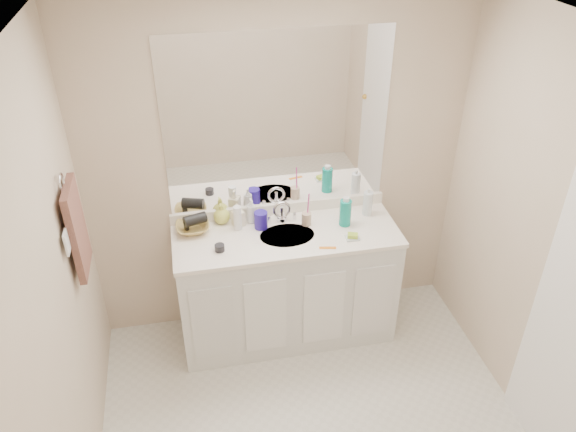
# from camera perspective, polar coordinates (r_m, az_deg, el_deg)

# --- Properties ---
(ceiling) EXTENTS (2.60, 2.60, 0.02)m
(ceiling) POSITION_cam_1_polar(r_m,az_deg,el_deg) (2.20, 5.40, 16.53)
(ceiling) COLOR white
(ceiling) RESTS_ON wall_back
(wall_back) EXTENTS (2.60, 0.02, 2.40)m
(wall_back) POSITION_cam_1_polar(r_m,az_deg,el_deg) (3.83, -0.99, 4.46)
(wall_back) COLOR beige
(wall_back) RESTS_ON floor
(wall_left) EXTENTS (0.02, 2.60, 2.40)m
(wall_left) POSITION_cam_1_polar(r_m,az_deg,el_deg) (2.79, -23.10, -10.92)
(wall_left) COLOR beige
(wall_left) RESTS_ON floor
(wall_right) EXTENTS (0.02, 2.60, 2.40)m
(wall_right) POSITION_cam_1_polar(r_m,az_deg,el_deg) (3.32, 26.38, -4.22)
(wall_right) COLOR beige
(wall_right) RESTS_ON floor
(vanity_cabinet) EXTENTS (1.50, 0.55, 0.85)m
(vanity_cabinet) POSITION_cam_1_polar(r_m,az_deg,el_deg) (4.04, -0.15, -7.13)
(vanity_cabinet) COLOR silver
(vanity_cabinet) RESTS_ON floor
(countertop) EXTENTS (1.52, 0.57, 0.03)m
(countertop) POSITION_cam_1_polar(r_m,az_deg,el_deg) (3.77, -0.15, -1.97)
(countertop) COLOR white
(countertop) RESTS_ON vanity_cabinet
(backsplash) EXTENTS (1.52, 0.03, 0.08)m
(backsplash) POSITION_cam_1_polar(r_m,az_deg,el_deg) (3.96, -0.91, 0.77)
(backsplash) COLOR white
(backsplash) RESTS_ON countertop
(sink_basin) EXTENTS (0.37, 0.37, 0.02)m
(sink_basin) POSITION_cam_1_polar(r_m,az_deg,el_deg) (3.75, -0.09, -2.10)
(sink_basin) COLOR beige
(sink_basin) RESTS_ON countertop
(faucet) EXTENTS (0.02, 0.02, 0.11)m
(faucet) POSITION_cam_1_polar(r_m,az_deg,el_deg) (3.86, -0.63, 0.20)
(faucet) COLOR silver
(faucet) RESTS_ON countertop
(mirror) EXTENTS (1.48, 0.01, 1.20)m
(mirror) POSITION_cam_1_polar(r_m,az_deg,el_deg) (3.67, -1.03, 9.38)
(mirror) COLOR white
(mirror) RESTS_ON wall_back
(blue_mug) EXTENTS (0.10, 0.10, 0.12)m
(blue_mug) POSITION_cam_1_polar(r_m,az_deg,el_deg) (3.79, -2.77, -0.41)
(blue_mug) COLOR #251593
(blue_mug) RESTS_ON countertop
(tan_cup) EXTENTS (0.07, 0.07, 0.09)m
(tan_cup) POSITION_cam_1_polar(r_m,az_deg,el_deg) (3.83, 1.89, -0.28)
(tan_cup) COLOR #C7A98C
(tan_cup) RESTS_ON countertop
(toothbrush) EXTENTS (0.01, 0.04, 0.20)m
(toothbrush) POSITION_cam_1_polar(r_m,az_deg,el_deg) (3.78, 2.06, 1.08)
(toothbrush) COLOR #DB399B
(toothbrush) RESTS_ON tan_cup
(mouthwash_bottle) EXTENTS (0.10, 0.10, 0.19)m
(mouthwash_bottle) POSITION_cam_1_polar(r_m,az_deg,el_deg) (3.82, 5.84, 0.32)
(mouthwash_bottle) COLOR #0C9080
(mouthwash_bottle) RESTS_ON countertop
(clear_pump_bottle) EXTENTS (0.08, 0.08, 0.18)m
(clear_pump_bottle) POSITION_cam_1_polar(r_m,az_deg,el_deg) (3.96, 8.10, 1.28)
(clear_pump_bottle) COLOR white
(clear_pump_bottle) RESTS_ON countertop
(soap_dish) EXTENTS (0.09, 0.08, 0.01)m
(soap_dish) POSITION_cam_1_polar(r_m,az_deg,el_deg) (3.73, 6.57, -2.22)
(soap_dish) COLOR silver
(soap_dish) RESTS_ON countertop
(green_soap) EXTENTS (0.08, 0.07, 0.02)m
(green_soap) POSITION_cam_1_polar(r_m,az_deg,el_deg) (3.72, 6.59, -1.98)
(green_soap) COLOR #A2C730
(green_soap) RESTS_ON soap_dish
(orange_comb) EXTENTS (0.11, 0.04, 0.00)m
(orange_comb) POSITION_cam_1_polar(r_m,az_deg,el_deg) (3.63, 4.05, -3.24)
(orange_comb) COLOR orange
(orange_comb) RESTS_ON countertop
(dark_jar) EXTENTS (0.06, 0.06, 0.04)m
(dark_jar) POSITION_cam_1_polar(r_m,az_deg,el_deg) (3.62, -6.96, -3.22)
(dark_jar) COLOR black
(dark_jar) RESTS_ON countertop
(extra_white_bottle) EXTENTS (0.07, 0.07, 0.17)m
(extra_white_bottle) POSITION_cam_1_polar(r_m,az_deg,el_deg) (3.78, -5.14, -0.19)
(extra_white_bottle) COLOR white
(extra_white_bottle) RESTS_ON countertop
(soap_bottle_white) EXTENTS (0.08, 0.09, 0.18)m
(soap_bottle_white) POSITION_cam_1_polar(r_m,az_deg,el_deg) (3.84, -3.77, 0.54)
(soap_bottle_white) COLOR white
(soap_bottle_white) RESTS_ON countertop
(soap_bottle_cream) EXTENTS (0.10, 0.10, 0.16)m
(soap_bottle_cream) POSITION_cam_1_polar(r_m,az_deg,el_deg) (3.82, -5.10, 0.09)
(soap_bottle_cream) COLOR #F5EAC8
(soap_bottle_cream) RESTS_ON countertop
(soap_bottle_yellow) EXTENTS (0.14, 0.14, 0.15)m
(soap_bottle_yellow) POSITION_cam_1_polar(r_m,az_deg,el_deg) (3.87, -6.77, 0.28)
(soap_bottle_yellow) COLOR #CED552
(soap_bottle_yellow) RESTS_ON countertop
(wicker_basket) EXTENTS (0.23, 0.23, 0.06)m
(wicker_basket) POSITION_cam_1_polar(r_m,az_deg,el_deg) (3.83, -9.65, -1.16)
(wicker_basket) COLOR #A98944
(wicker_basket) RESTS_ON countertop
(hair_dryer) EXTENTS (0.17, 0.12, 0.07)m
(hair_dryer) POSITION_cam_1_polar(r_m,az_deg,el_deg) (3.79, -9.43, -0.35)
(hair_dryer) COLOR black
(hair_dryer) RESTS_ON wicker_basket
(towel_ring) EXTENTS (0.01, 0.11, 0.11)m
(towel_ring) POSITION_cam_1_polar(r_m,az_deg,el_deg) (3.22, -22.00, 3.17)
(towel_ring) COLOR silver
(towel_ring) RESTS_ON wall_left
(hand_towel) EXTENTS (0.04, 0.32, 0.55)m
(hand_towel) POSITION_cam_1_polar(r_m,az_deg,el_deg) (3.36, -20.64, -1.25)
(hand_towel) COLOR #51322B
(hand_towel) RESTS_ON towel_ring
(switch_plate) EXTENTS (0.01, 0.08, 0.13)m
(switch_plate) POSITION_cam_1_polar(r_m,az_deg,el_deg) (3.17, -21.56, -2.50)
(switch_plate) COLOR white
(switch_plate) RESTS_ON wall_left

